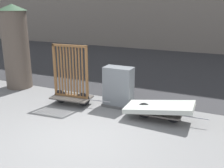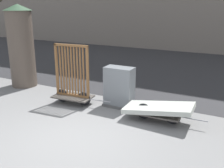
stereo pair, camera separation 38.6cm
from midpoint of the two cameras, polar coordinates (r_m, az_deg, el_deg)
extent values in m
plane|color=slate|center=(6.58, -6.44, -11.91)|extent=(60.00, 60.00, 0.00)
cube|color=#2D2D30|center=(13.87, 13.27, 3.34)|extent=(56.00, 10.59, 0.01)
cube|color=#4C4742|center=(8.71, -7.23, -2.74)|extent=(1.34, 0.83, 0.04)
cylinder|color=black|center=(8.53, -4.80, -3.24)|extent=(0.45, 0.07, 0.45)
cylinder|color=black|center=(8.93, -9.55, -2.49)|extent=(0.45, 0.07, 0.45)
cylinder|color=gray|center=(8.29, -1.27, -3.66)|extent=(0.70, 0.09, 0.03)
cube|color=brown|center=(8.70, -7.25, -2.40)|extent=(1.21, 0.17, 0.07)
cube|color=brown|center=(8.30, -7.67, 8.32)|extent=(1.21, 0.17, 0.07)
cube|color=brown|center=(8.76, -10.68, 3.16)|extent=(0.08, 0.08, 1.71)
cube|color=brown|center=(8.20, -4.00, 2.48)|extent=(0.08, 0.08, 1.71)
cube|color=brown|center=(8.68, -9.90, 3.08)|extent=(0.04, 0.05, 1.64)
cube|color=brown|center=(8.62, -9.30, 3.02)|extent=(0.04, 0.05, 1.64)
cube|color=brown|center=(8.57, -8.69, 2.96)|extent=(0.04, 0.05, 1.64)
cube|color=brown|center=(8.51, -8.08, 2.90)|extent=(0.04, 0.05, 1.64)
cube|color=brown|center=(8.46, -7.45, 2.84)|extent=(0.04, 0.05, 1.64)
cube|color=brown|center=(8.41, -6.82, 2.77)|extent=(0.04, 0.05, 1.64)
cube|color=brown|center=(8.36, -6.18, 2.70)|extent=(0.04, 0.05, 1.64)
cube|color=brown|center=(8.31, -5.54, 2.64)|extent=(0.04, 0.05, 1.64)
cube|color=brown|center=(8.26, -4.88, 2.57)|extent=(0.04, 0.05, 1.64)
cube|color=#4C4742|center=(7.53, 11.42, -6.20)|extent=(1.31, 0.78, 0.04)
cylinder|color=black|center=(7.46, 14.52, -6.81)|extent=(0.45, 0.05, 0.45)
cylinder|color=black|center=(7.63, 8.38, -5.86)|extent=(0.45, 0.05, 0.45)
cylinder|color=gray|center=(7.38, 18.93, -7.30)|extent=(0.70, 0.06, 0.03)
cube|color=#B2B7AD|center=(7.47, 11.49, -5.14)|extent=(1.94, 0.92, 0.39)
cube|color=#4C4C4C|center=(8.51, 2.84, -4.59)|extent=(0.97, 0.54, 0.08)
cube|color=slate|center=(8.31, 2.91, -0.70)|extent=(0.91, 0.48, 1.29)
cylinder|color=brown|center=(10.86, -18.15, 7.17)|extent=(0.98, 0.98, 2.94)
cone|color=#335138|center=(10.72, -18.95, 15.57)|extent=(1.10, 1.10, 0.24)
camera|label=1|loc=(0.19, -88.58, 0.43)|focal=42.00mm
camera|label=2|loc=(0.19, 91.42, -0.43)|focal=42.00mm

